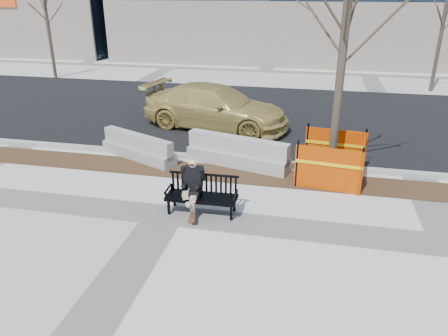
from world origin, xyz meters
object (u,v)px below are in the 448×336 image
(jersey_barrier_left, at_px, (139,158))
(jersey_barrier_right, at_px, (237,165))
(seated_man, at_px, (193,211))
(tree_fence, at_px, (329,179))
(sedan, at_px, (216,128))
(bench, at_px, (202,212))

(jersey_barrier_left, distance_m, jersey_barrier_right, 3.07)
(seated_man, bearing_deg, jersey_barrier_right, 78.84)
(tree_fence, xyz_separation_m, sedan, (-4.11, 3.84, 0.00))
(jersey_barrier_right, bearing_deg, jersey_barrier_left, -163.65)
(sedan, relative_size, jersey_barrier_left, 1.99)
(sedan, bearing_deg, jersey_barrier_left, 167.01)
(sedan, distance_m, jersey_barrier_right, 3.74)
(sedan, xyz_separation_m, jersey_barrier_left, (-1.62, -3.52, 0.00))
(tree_fence, distance_m, jersey_barrier_left, 5.73)
(seated_man, relative_size, tree_fence, 0.20)
(jersey_barrier_left, bearing_deg, sedan, 90.22)
(tree_fence, relative_size, jersey_barrier_left, 2.35)
(seated_man, bearing_deg, bench, -11.35)
(bench, distance_m, sedan, 6.54)
(sedan, height_order, jersey_barrier_left, sedan)
(bench, distance_m, seated_man, 0.23)
(seated_man, xyz_separation_m, jersey_barrier_left, (-2.54, 2.88, 0.00))
(bench, relative_size, sedan, 0.31)
(tree_fence, relative_size, jersey_barrier_right, 2.06)
(bench, bearing_deg, seated_man, 168.65)
(bench, xyz_separation_m, sedan, (-1.16, 6.44, 0.00))
(sedan, relative_size, jersey_barrier_right, 1.75)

